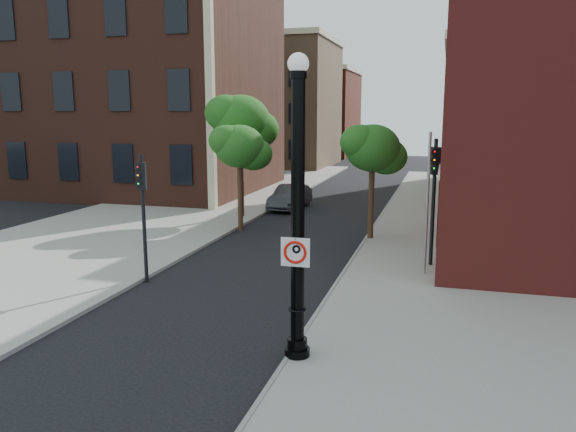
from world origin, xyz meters
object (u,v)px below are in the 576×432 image
(parked_car, at_px, (290,197))
(traffic_signal_right, at_px, (434,182))
(lamppost, at_px, (298,226))
(traffic_signal_left, at_px, (142,197))
(no_parking_sign, at_px, (295,252))

(parked_car, height_order, traffic_signal_right, traffic_signal_right)
(lamppost, bearing_deg, traffic_signal_left, 145.30)
(lamppost, relative_size, traffic_signal_right, 1.46)
(no_parking_sign, relative_size, traffic_signal_left, 0.15)
(no_parking_sign, bearing_deg, lamppost, 86.89)
(lamppost, bearing_deg, parked_car, 106.02)
(traffic_signal_left, bearing_deg, lamppost, -54.57)
(no_parking_sign, bearing_deg, traffic_signal_right, 71.52)
(traffic_signal_right, bearing_deg, parked_car, 105.37)
(no_parking_sign, xyz_separation_m, traffic_signal_left, (-6.10, 4.40, 0.27))
(no_parking_sign, distance_m, traffic_signal_right, 9.00)
(no_parking_sign, distance_m, traffic_signal_left, 7.53)
(traffic_signal_left, height_order, traffic_signal_right, traffic_signal_right)
(lamppost, xyz_separation_m, traffic_signal_left, (-6.11, 4.23, -0.25))
(traffic_signal_left, relative_size, traffic_signal_right, 0.91)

